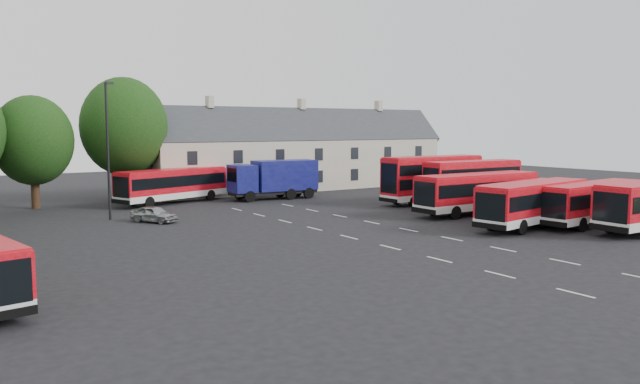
{
  "coord_description": "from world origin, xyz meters",
  "views": [
    {
      "loc": [
        -23.11,
        -29.29,
        6.96
      ],
      "look_at": [
        2.05,
        8.39,
        2.2
      ],
      "focal_mm": 35.0,
      "sensor_mm": 36.0,
      "label": 1
    }
  ],
  "objects_px": {
    "bus_dd_south": "(473,180)",
    "box_truck": "(275,177)",
    "lamppost": "(108,147)",
    "silver_car": "(154,214)"
  },
  "relations": [
    {
      "from": "box_truck",
      "to": "silver_car",
      "type": "bearing_deg",
      "value": -147.46
    },
    {
      "from": "box_truck",
      "to": "silver_car",
      "type": "height_order",
      "value": "box_truck"
    },
    {
      "from": "bus_dd_south",
      "to": "lamppost",
      "type": "height_order",
      "value": "lamppost"
    },
    {
      "from": "silver_car",
      "to": "bus_dd_south",
      "type": "bearing_deg",
      "value": -45.36
    },
    {
      "from": "silver_car",
      "to": "lamppost",
      "type": "relative_size",
      "value": 0.35
    },
    {
      "from": "box_truck",
      "to": "lamppost",
      "type": "relative_size",
      "value": 0.84
    },
    {
      "from": "box_truck",
      "to": "bus_dd_south",
      "type": "bearing_deg",
      "value": -46.3
    },
    {
      "from": "bus_dd_south",
      "to": "box_truck",
      "type": "bearing_deg",
      "value": 131.78
    },
    {
      "from": "bus_dd_south",
      "to": "lamppost",
      "type": "xyz_separation_m",
      "value": [
        -28.73,
        9.5,
        3.2
      ]
    },
    {
      "from": "bus_dd_south",
      "to": "lamppost",
      "type": "relative_size",
      "value": 0.96
    }
  ]
}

